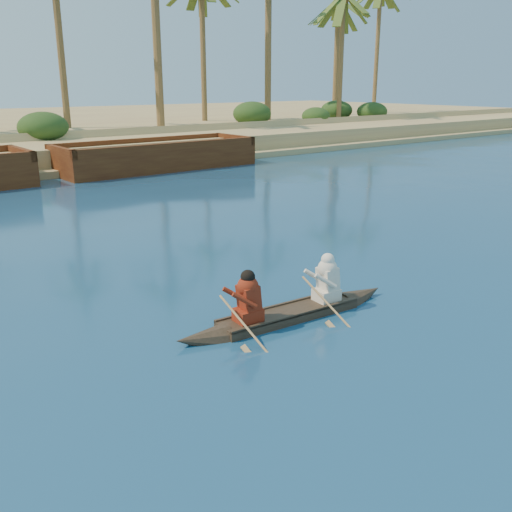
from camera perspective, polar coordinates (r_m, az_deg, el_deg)
canoe at (r=11.58m, az=3.31°, el=-5.02°), size 5.11×1.04×1.40m
barge_right at (r=32.25m, az=-9.88°, el=9.72°), size 10.97×3.85×1.82m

